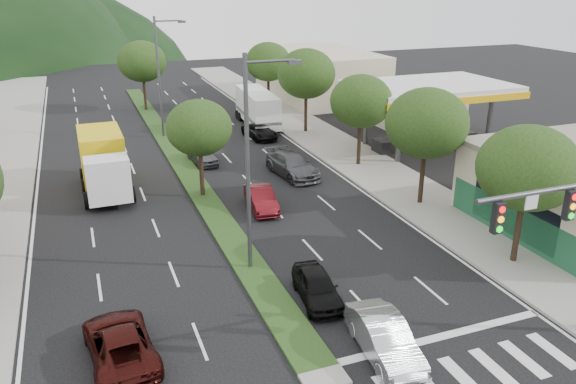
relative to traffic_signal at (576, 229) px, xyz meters
name	(u,v)px	position (x,y,z in m)	size (l,w,h in m)	color
ground	(319,372)	(-9.03, 1.54, -4.65)	(160.00, 160.00, 0.00)	black
sidewalk_right	(335,146)	(3.47, 26.54, -4.57)	(5.00, 90.00, 0.15)	gray
median	(174,152)	(-9.03, 29.54, -4.59)	(1.60, 56.00, 0.12)	#1D3312
traffic_signal	(576,229)	(0.00, 0.00, 0.00)	(6.12, 0.40, 7.00)	#47494C
gas_canopy	(429,91)	(9.97, 23.54, 0.00)	(12.20, 8.20, 5.25)	silver
bldg_right_far	(319,74)	(10.47, 45.54, -2.05)	(10.00, 16.00, 5.20)	beige
tree_r_a	(528,168)	(2.97, 5.54, 0.17)	(4.60, 4.60, 6.63)	black
tree_r_b	(427,123)	(2.97, 13.54, 0.39)	(4.80, 4.80, 6.94)	black
tree_r_c	(361,101)	(2.97, 21.54, 0.10)	(4.40, 4.40, 6.48)	black
tree_r_d	(306,74)	(2.97, 31.54, 0.54)	(5.00, 5.00, 7.17)	black
tree_r_e	(268,62)	(2.97, 41.54, 0.25)	(4.60, 4.60, 6.71)	black
tree_med_near	(199,128)	(-9.03, 19.54, -0.22)	(4.00, 4.00, 6.02)	black
tree_med_far	(142,61)	(-9.03, 45.54, 0.36)	(4.80, 4.80, 6.94)	black
streetlight_near	(252,155)	(-8.82, 9.54, 0.94)	(2.60, 0.25, 10.00)	#47494C
streetlight_mid	(161,72)	(-8.82, 34.54, 0.94)	(2.60, 0.25, 10.00)	#47494C
sedan_silver	(384,338)	(-6.45, 1.56, -3.93)	(1.52, 4.37, 1.44)	#B5B8BD
suv_maroon	(120,343)	(-15.39, 4.78, -3.98)	(2.20, 4.76, 1.32)	black
car_queue_a	(317,287)	(-7.21, 5.86, -4.00)	(1.53, 3.81, 1.30)	black
car_queue_b	(292,165)	(-2.33, 21.26, -3.88)	(2.15, 5.29, 1.54)	#434347
car_queue_c	(261,199)	(-6.25, 16.26, -3.99)	(1.39, 3.98, 1.31)	#530D13
car_queue_d	(260,131)	(-1.37, 31.26, -4.05)	(1.97, 4.27, 1.19)	black
car_queue_e	(202,154)	(-7.53, 26.26, -3.99)	(1.54, 3.83, 1.30)	#4F5054
box_truck	(104,164)	(-14.60, 22.90, -2.90)	(3.02, 7.53, 3.69)	silver
motorhome	(257,108)	(-0.23, 35.46, -2.95)	(3.12, 8.42, 3.17)	white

